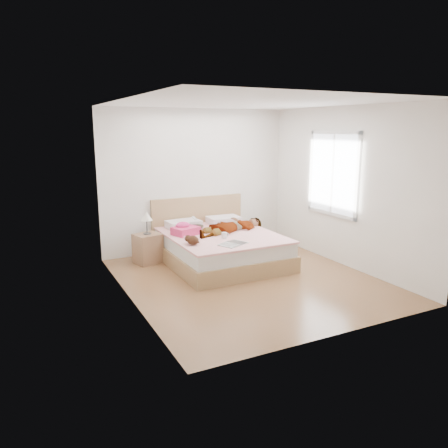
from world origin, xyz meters
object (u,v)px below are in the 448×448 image
object	(u,v)px
bed	(219,246)
nightstand	(148,246)
towel	(185,230)
magazine	(234,244)
coffee_mug	(224,235)
woman	(230,224)
phone	(194,218)
plush_toy	(192,240)

from	to	relation	value
bed	nightstand	size ratio (longest dim) A/B	2.36
bed	towel	size ratio (longest dim) A/B	4.31
bed	magazine	size ratio (longest dim) A/B	4.07
coffee_mug	nightstand	world-z (taller)	nightstand
woman	magazine	xyz separation A→B (m)	(-0.38, -0.85, -0.10)
woman	magazine	distance (m)	0.94
phone	woman	bearing A→B (deg)	-53.49
phone	plush_toy	world-z (taller)	phone
bed	magazine	xyz separation A→B (m)	(-0.13, -0.77, 0.24)
coffee_mug	plush_toy	distance (m)	0.63
nightstand	plush_toy	bearing A→B (deg)	-67.74
phone	plush_toy	distance (m)	1.10
plush_toy	magazine	bearing A→B (deg)	-24.71
phone	plush_toy	xyz separation A→B (m)	(-0.46, -0.99, -0.12)
nightstand	towel	bearing A→B (deg)	-32.19
woman	nightstand	bearing A→B (deg)	-121.34
phone	coffee_mug	xyz separation A→B (m)	(0.16, -0.87, -0.14)
woman	coffee_mug	distance (m)	0.58
bed	magazine	distance (m)	0.82
phone	towel	bearing A→B (deg)	-147.48
magazine	nightstand	bearing A→B (deg)	128.01
phone	nightstand	world-z (taller)	nightstand
towel	magazine	world-z (taller)	towel
bed	nightstand	world-z (taller)	bed
coffee_mug	plush_toy	bearing A→B (deg)	-168.68
towel	magazine	bearing A→B (deg)	-64.48
coffee_mug	nightstand	size ratio (longest dim) A/B	0.14
plush_toy	nightstand	distance (m)	1.11
phone	bed	xyz separation A→B (m)	(0.25, -0.49, -0.43)
phone	magazine	xyz separation A→B (m)	(0.12, -1.25, -0.18)
nightstand	coffee_mug	bearing A→B (deg)	-40.35
woman	nightstand	xyz separation A→B (m)	(-1.36, 0.40, -0.32)
bed	plush_toy	xyz separation A→B (m)	(-0.71, -0.50, 0.31)
phone	nightstand	distance (m)	0.95
woman	nightstand	size ratio (longest dim) A/B	1.71
towel	magazine	xyz separation A→B (m)	(0.44, -0.91, -0.08)
woman	plush_toy	size ratio (longest dim) A/B	5.36
magazine	woman	bearing A→B (deg)	66.15
magazine	plush_toy	world-z (taller)	plush_toy
bed	woman	bearing A→B (deg)	18.95
woman	magazine	size ratio (longest dim) A/B	2.96
towel	coffee_mug	size ratio (longest dim) A/B	3.87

